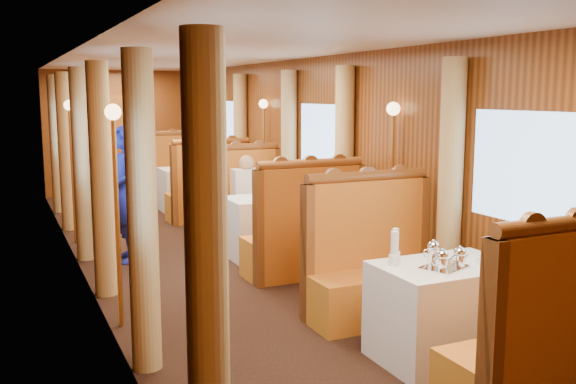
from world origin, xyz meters
TOP-DOWN VIEW (x-y plane):
  - floor at (0.00, 0.00)m, footprint 3.00×12.00m
  - ceiling at (0.00, 0.00)m, footprint 3.00×12.00m
  - wall_far at (0.00, 6.00)m, footprint 3.00×0.01m
  - wall_left at (-1.50, 0.00)m, footprint 0.01×12.00m
  - wall_right at (1.50, 0.00)m, footprint 0.01×12.00m
  - doorway_far at (0.00, 5.97)m, footprint 0.80×0.04m
  - table_near at (0.75, -3.50)m, footprint 1.05×0.72m
  - banquette_near_fwd at (0.75, -4.51)m, footprint 1.30×0.55m
  - banquette_near_aft at (0.75, -2.49)m, footprint 1.30×0.55m
  - table_mid at (0.75, 0.00)m, footprint 1.05×0.72m
  - banquette_mid_fwd at (0.75, -1.01)m, footprint 1.30×0.55m
  - banquette_mid_aft at (0.75, 1.01)m, footprint 1.30×0.55m
  - table_far at (0.75, 3.50)m, footprint 1.05×0.72m
  - banquette_far_fwd at (0.75, 2.49)m, footprint 1.30×0.55m
  - banquette_far_aft at (0.75, 4.51)m, footprint 1.30×0.55m
  - tea_tray at (0.66, -3.58)m, footprint 0.41×0.37m
  - teapot_left at (0.59, -3.64)m, footprint 0.16×0.13m
  - teapot_right at (0.76, -3.62)m, footprint 0.16×0.12m
  - teapot_back at (0.68, -3.41)m, footprint 0.17×0.14m
  - fruit_plate at (1.08, -3.60)m, footprint 0.24×0.24m
  - cup_inboard at (0.36, -3.36)m, footprint 0.08×0.08m
  - cup_outboard at (0.43, -3.28)m, footprint 0.08×0.08m
  - rose_vase_mid at (0.79, -0.00)m, footprint 0.06×0.06m
  - rose_vase_far at (0.79, 3.53)m, footprint 0.06×0.06m
  - window_left_near at (-1.49, -3.50)m, footprint 0.01×1.20m
  - curtain_left_near_a at (-1.38, -4.28)m, footprint 0.22×0.22m
  - curtain_left_near_b at (-1.38, -2.72)m, footprint 0.22×0.22m
  - window_right_near at (1.49, -3.50)m, footprint 0.01×1.20m
  - curtain_right_near_b at (1.38, -2.72)m, footprint 0.22×0.22m
  - window_left_mid at (-1.49, 0.00)m, footprint 0.01×1.20m
  - curtain_left_mid_a at (-1.38, -0.78)m, footprint 0.22×0.22m
  - curtain_left_mid_b at (-1.38, 0.78)m, footprint 0.22×0.22m
  - window_right_mid at (1.49, 0.00)m, footprint 0.01×1.20m
  - curtain_right_mid_a at (1.38, -0.78)m, footprint 0.22×0.22m
  - curtain_right_mid_b at (1.38, 0.78)m, footprint 0.22×0.22m
  - window_left_far at (-1.49, 3.50)m, footprint 0.01×1.20m
  - curtain_left_far_a at (-1.38, 2.72)m, footprint 0.22×0.22m
  - curtain_left_far_b at (-1.38, 4.28)m, footprint 0.22×0.22m
  - window_right_far at (1.49, 3.50)m, footprint 0.01×1.20m
  - curtain_right_far_a at (1.38, 2.72)m, footprint 0.22×0.22m
  - curtain_right_far_b at (1.38, 4.28)m, footprint 0.22×0.22m
  - sconce_left_fore at (-1.40, -1.75)m, footprint 0.14×0.14m
  - sconce_right_fore at (1.40, -1.75)m, footprint 0.14×0.14m
  - sconce_left_aft at (-1.40, 1.75)m, footprint 0.14×0.14m
  - sconce_right_aft at (1.40, 1.75)m, footprint 0.14×0.14m
  - steward at (-0.93, 0.48)m, footprint 0.40×0.61m
  - passenger at (0.75, 0.74)m, footprint 0.40×0.44m

SIDE VIEW (x-z plane):
  - floor at x=0.00m, z-range -0.01..0.01m
  - table_near at x=0.75m, z-range 0.00..0.75m
  - table_mid at x=0.75m, z-range 0.00..0.75m
  - table_far at x=0.75m, z-range 0.00..0.75m
  - banquette_near_fwd at x=0.75m, z-range -0.25..1.09m
  - banquette_near_aft at x=0.75m, z-range -0.25..1.09m
  - banquette_mid_fwd at x=0.75m, z-range -0.25..1.09m
  - banquette_mid_aft at x=0.75m, z-range -0.25..1.09m
  - banquette_far_fwd at x=0.75m, z-range -0.25..1.09m
  - banquette_far_aft at x=0.75m, z-range -0.25..1.09m
  - passenger at x=0.75m, z-range 0.36..1.12m
  - tea_tray at x=0.66m, z-range 0.75..0.76m
  - fruit_plate at x=1.08m, z-range 0.74..0.80m
  - teapot_left at x=0.59m, z-range 0.75..0.87m
  - teapot_right at x=0.76m, z-range 0.75..0.87m
  - teapot_back at x=0.68m, z-range 0.75..0.88m
  - steward at x=-0.93m, z-range 0.00..1.66m
  - cup_inboard at x=0.36m, z-range 0.72..0.99m
  - cup_outboard at x=0.43m, z-range 0.72..0.99m
  - rose_vase_mid at x=0.79m, z-range 0.75..1.11m
  - rose_vase_far at x=0.79m, z-range 0.75..1.11m
  - doorway_far at x=0.00m, z-range 0.00..2.00m
  - curtain_left_near_a at x=-1.38m, z-range 0.00..2.35m
  - curtain_left_near_b at x=-1.38m, z-range 0.00..2.35m
  - curtain_right_near_b at x=1.38m, z-range 0.00..2.35m
  - curtain_left_mid_a at x=-1.38m, z-range 0.00..2.35m
  - curtain_left_mid_b at x=-1.38m, z-range 0.00..2.35m
  - curtain_right_mid_a at x=1.38m, z-range 0.00..2.35m
  - curtain_right_mid_b at x=1.38m, z-range 0.00..2.35m
  - curtain_left_far_a at x=-1.38m, z-range 0.00..2.35m
  - curtain_left_far_b at x=-1.38m, z-range 0.00..2.35m
  - curtain_right_far_a at x=1.38m, z-range 0.00..2.35m
  - curtain_right_far_b at x=1.38m, z-range 0.00..2.35m
  - wall_far at x=0.00m, z-range 0.00..2.50m
  - wall_left at x=-1.50m, z-range 0.00..2.50m
  - wall_right at x=1.50m, z-range 0.00..2.50m
  - sconce_left_fore at x=-1.40m, z-range 0.41..2.36m
  - sconce_right_fore at x=1.40m, z-range 0.41..2.36m
  - sconce_left_aft at x=-1.40m, z-range 0.41..2.36m
  - sconce_right_aft at x=1.40m, z-range 0.41..2.36m
  - window_left_near at x=-1.49m, z-range 1.00..1.90m
  - window_right_near at x=1.49m, z-range 1.00..1.90m
  - window_left_mid at x=-1.49m, z-range 1.00..1.90m
  - window_right_mid at x=1.49m, z-range 1.00..1.90m
  - window_left_far at x=-1.49m, z-range 1.00..1.90m
  - window_right_far at x=1.49m, z-range 1.00..1.90m
  - ceiling at x=0.00m, z-range 2.49..2.51m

